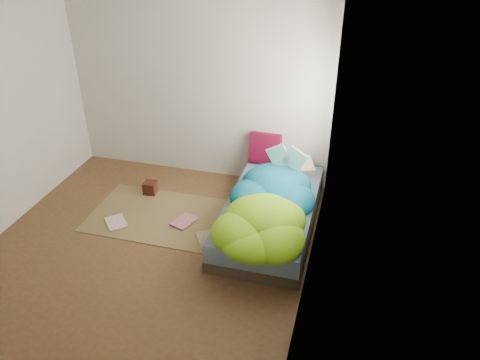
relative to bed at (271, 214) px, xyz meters
The scene contains 12 objects.
ground 1.43m from the bed, 149.45° to the right, with size 3.50×3.50×0.00m, color #47361B.
room_walls 2.02m from the bed, 149.42° to the right, with size 3.54×3.54×2.62m.
bed is the anchor object (origin of this frame).
duvet 0.41m from the bed, 90.00° to the right, with size 0.96×1.84×0.34m, color #075171, non-canonical shape.
rug 1.39m from the bed, behind, with size 1.60×1.10×0.01m, color brown.
pillow_floral 0.82m from the bed, 81.62° to the left, with size 0.52×0.32×0.12m, color beige.
pillow_magenta 1.03m from the bed, 106.97° to the left, with size 0.40×0.12×0.40m, color #4A041A.
open_book 0.76m from the bed, 77.95° to the left, with size 0.41×0.09×0.25m, color #2D8C3E, non-canonical shape.
wooden_box 1.69m from the bed, behind, with size 0.16×0.16×0.16m, color #33130B.
floor_book_a 1.93m from the bed, 163.96° to the right, with size 0.22×0.30×0.02m, color silver.
floor_book_b 1.13m from the bed, behind, with size 0.22×0.29×0.03m, color #CF777B.
floor_book_c 0.90m from the bed, 142.64° to the right, with size 0.23×0.32×0.02m, color tan.
Camera 1 is at (2.06, -3.71, 3.28)m, focal length 35.00 mm.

